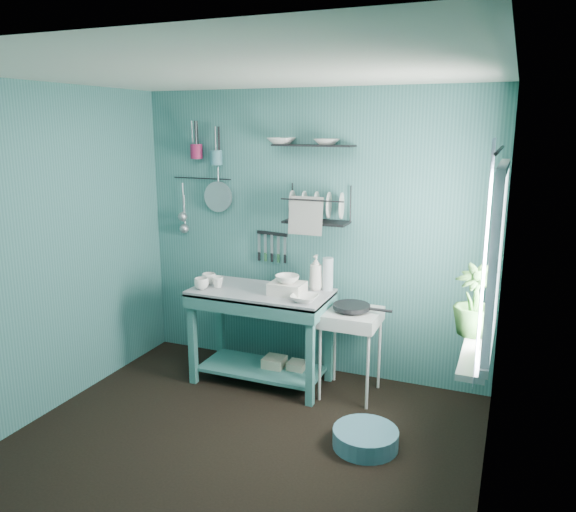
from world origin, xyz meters
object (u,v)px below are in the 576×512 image
at_px(wash_tub, 287,288).
at_px(floor_basin, 365,438).
at_px(work_counter, 261,337).
at_px(potted_plant, 474,300).
at_px(hotplate_stand, 350,353).
at_px(mug_left, 201,284).
at_px(dish_rack, 317,204).
at_px(mug_right, 209,279).
at_px(frying_pan, 352,307).
at_px(storage_tin_large, 274,369).
at_px(mug_mid, 218,282).
at_px(utensil_cup_magenta, 196,151).
at_px(water_bottle, 328,274).
at_px(soap_bottle, 316,272).
at_px(utensil_cup_teal, 216,158).
at_px(storage_tin_small, 297,372).
at_px(colander, 218,197).

bearing_deg(wash_tub, floor_basin, -37.03).
distance_m(work_counter, potted_plant, 1.89).
bearing_deg(hotplate_stand, mug_left, -162.94).
xyz_separation_m(hotplate_stand, dish_rack, (-0.40, 0.26, 1.17)).
distance_m(mug_right, frying_pan, 1.28).
relative_size(hotplate_stand, storage_tin_large, 3.30).
xyz_separation_m(work_counter, mug_mid, (-0.38, -0.06, 0.46)).
distance_m(wash_tub, utensil_cup_magenta, 1.56).
bearing_deg(work_counter, mug_left, -162.60).
height_order(wash_tub, floor_basin, wash_tub).
distance_m(water_bottle, hotplate_stand, 0.68).
bearing_deg(utensil_cup_magenta, storage_tin_large, -19.70).
xyz_separation_m(frying_pan, floor_basin, (0.33, -0.73, -0.70)).
distance_m(soap_bottle, utensil_cup_teal, 1.39).
distance_m(work_counter, utensil_cup_magenta, 1.78).
distance_m(utensil_cup_magenta, floor_basin, 2.88).
bearing_deg(wash_tub, soap_bottle, 52.31).
height_order(wash_tub, utensil_cup_magenta, utensil_cup_magenta).
relative_size(frying_pan, storage_tin_small, 1.50).
height_order(mug_right, dish_rack, dish_rack).
relative_size(work_counter, utensil_cup_teal, 9.03).
xyz_separation_m(mug_right, potted_plant, (2.23, -0.39, 0.19)).
xyz_separation_m(utensil_cup_teal, storage_tin_small, (0.90, -0.30, -1.81)).
height_order(mug_mid, potted_plant, potted_plant).
relative_size(mug_mid, soap_bottle, 0.33).
bearing_deg(frying_pan, floor_basin, -65.85).
distance_m(dish_rack, potted_plant, 1.60).
height_order(dish_rack, storage_tin_small, dish_rack).
height_order(mug_left, water_bottle, water_bottle).
bearing_deg(utensil_cup_magenta, utensil_cup_teal, 0.00).
distance_m(work_counter, mug_right, 0.68).
bearing_deg(mug_left, utensil_cup_teal, 103.13).
bearing_deg(work_counter, water_bottle, 21.90).
xyz_separation_m(storage_tin_large, floor_basin, (1.00, -0.71, -0.04)).
distance_m(mug_left, utensil_cup_teal, 1.16).
height_order(water_bottle, utensil_cup_teal, utensil_cup_teal).
distance_m(soap_bottle, dish_rack, 0.57).
height_order(utensil_cup_magenta, storage_tin_small, utensil_cup_magenta).
relative_size(utensil_cup_magenta, floor_basin, 0.28).
bearing_deg(mug_left, soap_bottle, 21.80).
bearing_deg(frying_pan, wash_tub, -170.69).
xyz_separation_m(frying_pan, dish_rack, (-0.40, 0.26, 0.77)).
bearing_deg(frying_pan, storage_tin_small, 178.34).
xyz_separation_m(water_bottle, storage_tin_large, (-0.42, -0.17, -0.86)).
height_order(mug_left, mug_right, same).
height_order(mug_right, storage_tin_small, mug_right).
relative_size(mug_mid, utensil_cup_teal, 0.77).
xyz_separation_m(mug_right, utensil_cup_magenta, (-0.31, 0.38, 1.08)).
height_order(mug_left, colander, colander).
height_order(wash_tub, colander, colander).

